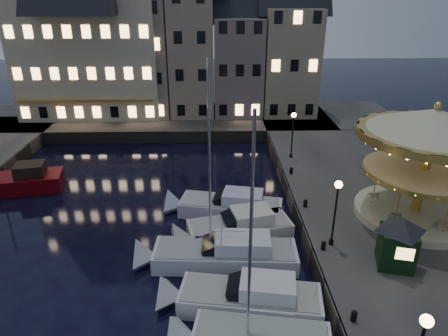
{
  "coord_description": "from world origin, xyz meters",
  "views": [
    {
      "loc": [
        0.35,
        -18.66,
        15.09
      ],
      "look_at": [
        1.0,
        8.0,
        3.2
      ],
      "focal_mm": 32.0,
      "sensor_mm": 36.0,
      "label": 1
    }
  ],
  "objects_px": {
    "streetlamp_b": "(336,204)",
    "bollard_b": "(324,245)",
    "bollard_d": "(291,170)",
    "motorboat_e": "(225,207)",
    "bollard_a": "(354,315)",
    "carousel": "(430,144)",
    "motorboat_d": "(234,229)",
    "bollard_c": "(305,203)",
    "motorboat_c": "(219,254)",
    "streetlamp_c": "(293,129)",
    "motorboat_b": "(242,299)",
    "ticket_kiosk": "(400,233)",
    "red_fishing_boat": "(15,183)"
  },
  "relations": [
    {
      "from": "bollard_c",
      "to": "motorboat_b",
      "type": "height_order",
      "value": "motorboat_b"
    },
    {
      "from": "motorboat_d",
      "to": "streetlamp_b",
      "type": "bearing_deg",
      "value": -25.99
    },
    {
      "from": "red_fishing_boat",
      "to": "ticket_kiosk",
      "type": "bearing_deg",
      "value": -24.74
    },
    {
      "from": "bollard_b",
      "to": "motorboat_c",
      "type": "relative_size",
      "value": 0.04
    },
    {
      "from": "bollard_a",
      "to": "bollard_b",
      "type": "xyz_separation_m",
      "value": [
        0.0,
        5.5,
        0.0
      ]
    },
    {
      "from": "bollard_a",
      "to": "bollard_b",
      "type": "distance_m",
      "value": 5.5
    },
    {
      "from": "bollard_c",
      "to": "motorboat_b",
      "type": "relative_size",
      "value": 0.07
    },
    {
      "from": "bollard_d",
      "to": "bollard_c",
      "type": "bearing_deg",
      "value": -90.0
    },
    {
      "from": "streetlamp_c",
      "to": "ticket_kiosk",
      "type": "xyz_separation_m",
      "value": [
        2.91,
        -15.49,
        -0.71
      ]
    },
    {
      "from": "bollard_c",
      "to": "bollard_d",
      "type": "height_order",
      "value": "same"
    },
    {
      "from": "bollard_c",
      "to": "carousel",
      "type": "xyz_separation_m",
      "value": [
        7.04,
        -1.38,
        4.83
      ]
    },
    {
      "from": "bollard_d",
      "to": "motorboat_e",
      "type": "height_order",
      "value": "motorboat_e"
    },
    {
      "from": "motorboat_c",
      "to": "carousel",
      "type": "height_order",
      "value": "motorboat_c"
    },
    {
      "from": "ticket_kiosk",
      "to": "bollard_c",
      "type": "bearing_deg",
      "value": 118.42
    },
    {
      "from": "motorboat_c",
      "to": "red_fishing_boat",
      "type": "xyz_separation_m",
      "value": [
        -16.55,
        10.08,
        0.02
      ]
    },
    {
      "from": "streetlamp_b",
      "to": "motorboat_c",
      "type": "height_order",
      "value": "motorboat_c"
    },
    {
      "from": "streetlamp_b",
      "to": "bollard_a",
      "type": "xyz_separation_m",
      "value": [
        -0.6,
        -6.0,
        -2.41
      ]
    },
    {
      "from": "streetlamp_c",
      "to": "carousel",
      "type": "relative_size",
      "value": 0.47
    },
    {
      "from": "carousel",
      "to": "ticket_kiosk",
      "type": "bearing_deg",
      "value": -124.63
    },
    {
      "from": "bollard_c",
      "to": "carousel",
      "type": "distance_m",
      "value": 8.65
    },
    {
      "from": "bollard_d",
      "to": "motorboat_e",
      "type": "relative_size",
      "value": 0.07
    },
    {
      "from": "motorboat_e",
      "to": "carousel",
      "type": "xyz_separation_m",
      "value": [
        12.59,
        -2.68,
        5.79
      ]
    },
    {
      "from": "streetlamp_c",
      "to": "bollard_d",
      "type": "xyz_separation_m",
      "value": [
        -0.6,
        -3.5,
        -2.41
      ]
    },
    {
      "from": "streetlamp_c",
      "to": "motorboat_e",
      "type": "xyz_separation_m",
      "value": [
        -6.15,
        -7.7,
        -3.37
      ]
    },
    {
      "from": "bollard_c",
      "to": "bollard_d",
      "type": "relative_size",
      "value": 1.0
    },
    {
      "from": "streetlamp_b",
      "to": "bollard_b",
      "type": "height_order",
      "value": "streetlamp_b"
    },
    {
      "from": "bollard_b",
      "to": "motorboat_e",
      "type": "distance_m",
      "value": 8.45
    },
    {
      "from": "bollard_d",
      "to": "motorboat_b",
      "type": "xyz_separation_m",
      "value": [
        -4.94,
        -13.75,
        -0.96
      ]
    },
    {
      "from": "bollard_b",
      "to": "motorboat_b",
      "type": "height_order",
      "value": "motorboat_b"
    },
    {
      "from": "motorboat_b",
      "to": "carousel",
      "type": "bearing_deg",
      "value": 29.83
    },
    {
      "from": "bollard_a",
      "to": "carousel",
      "type": "xyz_separation_m",
      "value": [
        7.04,
        9.12,
        4.83
      ]
    },
    {
      "from": "bollard_b",
      "to": "motorboat_d",
      "type": "distance_m",
      "value": 6.1
    },
    {
      "from": "streetlamp_c",
      "to": "motorboat_d",
      "type": "distance_m",
      "value": 12.6
    },
    {
      "from": "streetlamp_c",
      "to": "bollard_b",
      "type": "distance_m",
      "value": 14.22
    },
    {
      "from": "bollard_d",
      "to": "ticket_kiosk",
      "type": "xyz_separation_m",
      "value": [
        3.51,
        -11.99,
        1.71
      ]
    },
    {
      "from": "motorboat_b",
      "to": "carousel",
      "type": "xyz_separation_m",
      "value": [
        11.98,
        6.87,
        5.79
      ]
    },
    {
      "from": "motorboat_c",
      "to": "bollard_c",
      "type": "bearing_deg",
      "value": 36.59
    },
    {
      "from": "motorboat_c",
      "to": "streetlamp_c",
      "type": "bearing_deg",
      "value": 63.67
    },
    {
      "from": "streetlamp_b",
      "to": "motorboat_d",
      "type": "height_order",
      "value": "streetlamp_b"
    },
    {
      "from": "motorboat_e",
      "to": "red_fishing_boat",
      "type": "bearing_deg",
      "value": 166.01
    },
    {
      "from": "bollard_b",
      "to": "bollard_d",
      "type": "relative_size",
      "value": 1.0
    },
    {
      "from": "streetlamp_b",
      "to": "red_fishing_boat",
      "type": "bearing_deg",
      "value": 156.59
    },
    {
      "from": "bollard_a",
      "to": "carousel",
      "type": "height_order",
      "value": "carousel"
    },
    {
      "from": "streetlamp_b",
      "to": "motorboat_e",
      "type": "xyz_separation_m",
      "value": [
        -6.15,
        5.8,
        -3.37
      ]
    },
    {
      "from": "carousel",
      "to": "ticket_kiosk",
      "type": "distance_m",
      "value": 6.95
    },
    {
      "from": "streetlamp_b",
      "to": "motorboat_b",
      "type": "relative_size",
      "value": 0.5
    },
    {
      "from": "motorboat_e",
      "to": "motorboat_c",
      "type": "bearing_deg",
      "value": -95.32
    },
    {
      "from": "motorboat_d",
      "to": "motorboat_e",
      "type": "distance_m",
      "value": 3.08
    },
    {
      "from": "motorboat_b",
      "to": "motorboat_e",
      "type": "bearing_deg",
      "value": 93.64
    },
    {
      "from": "bollard_c",
      "to": "carousel",
      "type": "bearing_deg",
      "value": -11.12
    }
  ]
}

